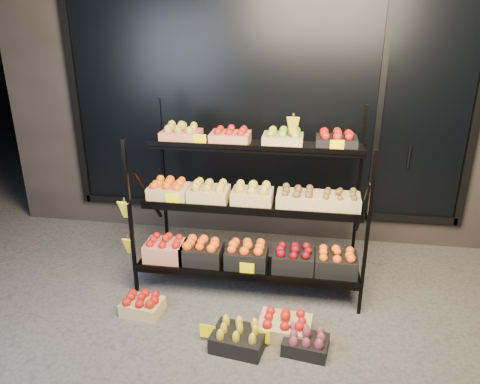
% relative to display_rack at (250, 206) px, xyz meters
% --- Properties ---
extents(ground, '(24.00, 24.00, 0.00)m').
position_rel_display_rack_xyz_m(ground, '(0.01, -0.60, -0.79)').
color(ground, '#514F4C').
rests_on(ground, ground).
extents(building, '(6.00, 2.08, 3.50)m').
position_rel_display_rack_xyz_m(building, '(0.01, 1.99, 0.96)').
color(building, '#2D2826').
rests_on(building, ground).
extents(display_rack, '(2.18, 1.02, 1.71)m').
position_rel_display_rack_xyz_m(display_rack, '(0.00, 0.00, 0.00)').
color(display_rack, black).
rests_on(display_rack, ground).
extents(tag_floor_a, '(0.13, 0.01, 0.12)m').
position_rel_display_rack_xyz_m(tag_floor_a, '(-0.20, -1.00, -0.73)').
color(tag_floor_a, '#FFE600').
rests_on(tag_floor_a, ground).
extents(tag_floor_b, '(0.13, 0.01, 0.12)m').
position_rel_display_rack_xyz_m(tag_floor_b, '(0.23, -1.00, -0.73)').
color(tag_floor_b, '#FFE600').
rests_on(tag_floor_b, ground).
extents(floor_crate_left, '(0.37, 0.29, 0.18)m').
position_rel_display_rack_xyz_m(floor_crate_left, '(-0.85, -0.71, -0.70)').
color(floor_crate_left, tan).
rests_on(floor_crate_left, ground).
extents(floor_crate_midleft, '(0.45, 0.36, 0.21)m').
position_rel_display_rack_xyz_m(floor_crate_midleft, '(0.06, -1.03, -0.69)').
color(floor_crate_midleft, black).
rests_on(floor_crate_midleft, ground).
extents(floor_crate_midright, '(0.45, 0.35, 0.21)m').
position_rel_display_rack_xyz_m(floor_crate_midright, '(0.41, -0.83, -0.69)').
color(floor_crate_midright, tan).
rests_on(floor_crate_midright, ground).
extents(floor_crate_right, '(0.38, 0.30, 0.18)m').
position_rel_display_rack_xyz_m(floor_crate_right, '(0.58, -0.99, -0.70)').
color(floor_crate_right, black).
rests_on(floor_crate_right, ground).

